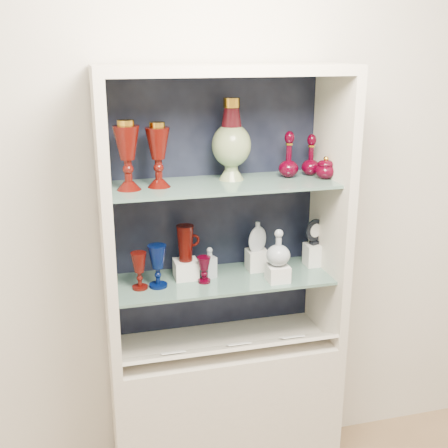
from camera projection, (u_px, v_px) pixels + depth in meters
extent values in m
cube|color=beige|center=(212.00, 188.00, 2.50)|extent=(3.50, 0.02, 2.80)
cube|color=beige|center=(224.00, 414.00, 2.61)|extent=(1.00, 0.40, 0.75)
cube|color=black|center=(213.00, 206.00, 2.50)|extent=(0.98, 0.02, 1.15)
cube|color=beige|center=(106.00, 227.00, 2.21)|extent=(0.04, 0.40, 1.15)
cube|color=beige|center=(331.00, 210.00, 2.44)|extent=(0.04, 0.40, 1.15)
cube|color=beige|center=(224.00, 70.00, 2.14)|extent=(1.00, 0.40, 0.04)
cube|color=slate|center=(223.00, 279.00, 2.43)|extent=(0.92, 0.34, 0.01)
cube|color=slate|center=(223.00, 184.00, 2.30)|extent=(0.92, 0.34, 0.01)
cube|color=beige|center=(231.00, 348.00, 2.38)|extent=(0.92, 0.17, 0.09)
cube|color=white|center=(173.00, 352.00, 2.32)|extent=(0.10, 0.06, 0.03)
cube|color=white|center=(292.00, 337.00, 2.45)|extent=(0.10, 0.06, 0.03)
cube|color=white|center=(238.00, 344.00, 2.39)|extent=(0.10, 0.06, 0.03)
cube|color=silver|center=(186.00, 269.00, 2.41)|extent=(0.10, 0.10, 0.08)
cube|color=silver|center=(257.00, 260.00, 2.50)|extent=(0.09, 0.09, 0.09)
cube|color=silver|center=(278.00, 273.00, 2.38)|extent=(0.09, 0.09, 0.07)
cube|color=silver|center=(314.00, 255.00, 2.55)|extent=(0.08, 0.08, 0.10)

